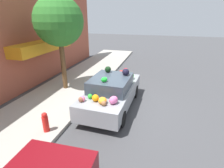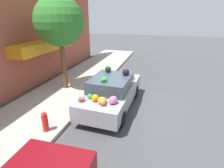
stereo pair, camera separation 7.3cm
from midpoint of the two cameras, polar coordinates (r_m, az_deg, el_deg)
ground_plane at (r=7.76m, az=-0.48°, el=-7.37°), size 60.00×60.00×0.00m
sidewalk_curb at (r=8.79m, az=-17.69°, el=-4.30°), size 24.00×3.20×0.14m
building_facade at (r=9.54m, az=-30.95°, el=13.82°), size 18.00×1.20×6.00m
street_tree at (r=8.98m, az=-17.22°, el=18.83°), size 2.32×2.32×4.51m
fire_hydrant at (r=6.27m, az=-21.23°, el=-11.51°), size 0.20×0.20×0.70m
art_car at (r=7.39m, az=-0.34°, el=-2.41°), size 4.11×1.84×1.71m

